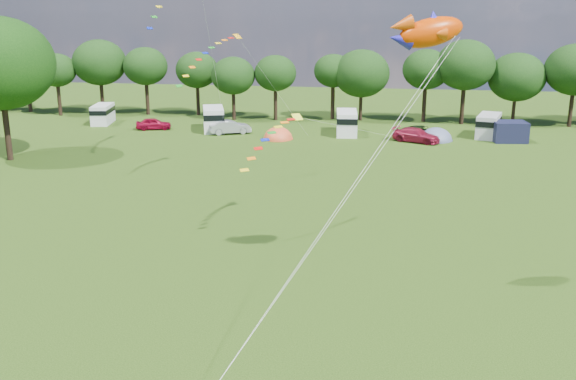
# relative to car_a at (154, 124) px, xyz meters

# --- Properties ---
(ground_plane) EXTENTS (180.00, 180.00, 0.00)m
(ground_plane) POSITION_rel_car_a_xyz_m (22.14, -45.14, -0.70)
(ground_plane) COLOR black
(ground_plane) RESTS_ON ground
(tree_line) EXTENTS (102.98, 10.98, 10.27)m
(tree_line) POSITION_rel_car_a_xyz_m (27.44, 9.85, 5.65)
(tree_line) COLOR black
(tree_line) RESTS_ON ground
(car_a) EXTENTS (4.47, 2.77, 1.39)m
(car_a) POSITION_rel_car_a_xyz_m (0.00, 0.00, 0.00)
(car_a) COLOR maroon
(car_a) RESTS_ON ground
(car_b) EXTENTS (4.72, 3.36, 1.57)m
(car_b) POSITION_rel_car_a_xyz_m (9.59, -1.17, 0.09)
(car_b) COLOR gray
(car_b) RESTS_ON ground
(car_c) EXTENTS (5.40, 3.87, 1.49)m
(car_c) POSITION_rel_car_a_xyz_m (30.50, -2.53, 0.05)
(car_c) COLOR maroon
(car_c) RESTS_ON ground
(car_d) EXTENTS (5.24, 3.28, 1.32)m
(car_d) POSITION_rel_car_a_xyz_m (31.28, -0.19, -0.03)
(car_d) COLOR black
(car_d) RESTS_ON ground
(campervan_a) EXTENTS (2.93, 5.10, 2.35)m
(campervan_a) POSITION_rel_car_a_xyz_m (-7.68, 2.91, 0.57)
(campervan_a) COLOR silver
(campervan_a) RESTS_ON ground
(campervan_b) EXTENTS (3.88, 5.97, 2.71)m
(campervan_b) POSITION_rel_car_a_xyz_m (7.18, 0.57, 0.76)
(campervan_b) COLOR silver
(campervan_b) RESTS_ON ground
(campervan_c) EXTENTS (2.77, 5.57, 2.64)m
(campervan_c) POSITION_rel_car_a_xyz_m (22.78, 0.74, 0.72)
(campervan_c) COLOR white
(campervan_c) RESTS_ON ground
(campervan_d) EXTENTS (3.43, 5.52, 2.51)m
(campervan_d) POSITION_rel_car_a_xyz_m (38.52, 1.73, 0.66)
(campervan_d) COLOR #BCBCBE
(campervan_d) RESTS_ON ground
(tent_orange) EXTENTS (3.34, 3.65, 2.61)m
(tent_orange) POSITION_rel_car_a_xyz_m (15.54, -3.23, -0.67)
(tent_orange) COLOR #E4552C
(tent_orange) RESTS_ON ground
(tent_greyblue) EXTENTS (3.64, 3.98, 2.71)m
(tent_greyblue) POSITION_rel_car_a_xyz_m (32.68, -1.12, -0.67)
(tent_greyblue) COLOR slate
(tent_greyblue) RESTS_ON ground
(awning_navy) EXTENTS (3.78, 3.20, 2.17)m
(awning_navy) POSITION_rel_car_a_xyz_m (40.38, -0.62, 0.39)
(awning_navy) COLOR #161833
(awning_navy) RESTS_ON ground
(fish_kite) EXTENTS (3.76, 2.18, 1.97)m
(fish_kite) POSITION_rel_car_a_xyz_m (29.07, -41.36, 12.19)
(fish_kite) COLOR #D03800
(fish_kite) RESTS_ON ground
(streamer_kite_b) EXTENTS (4.26, 4.73, 3.81)m
(streamer_kite_b) POSITION_rel_car_a_xyz_m (13.80, -22.05, 9.95)
(streamer_kite_b) COLOR orange
(streamer_kite_b) RESTS_ON ground
(streamer_kite_c) EXTENTS (3.20, 4.96, 2.81)m
(streamer_kite_c) POSITION_rel_car_a_xyz_m (20.75, -33.02, 5.75)
(streamer_kite_c) COLOR #EDFB29
(streamer_kite_c) RESTS_ON ground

